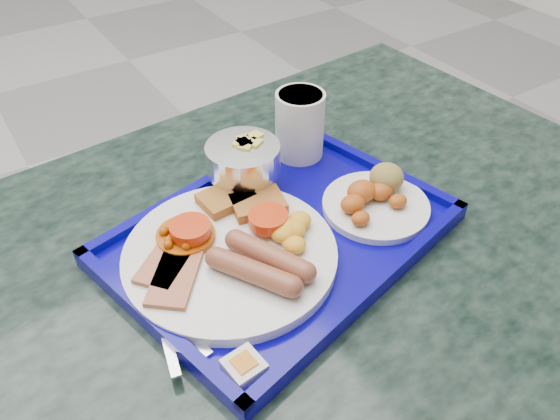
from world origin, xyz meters
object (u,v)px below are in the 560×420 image
object	(u,v)px
table	(283,329)
tray	(280,236)
main_plate	(235,247)
juice_cup	(300,123)
bread_plate	(376,198)
fruit_bowl	(243,159)

from	to	relation	value
table	tray	size ratio (longest dim) A/B	2.44
table	main_plate	size ratio (longest dim) A/B	4.43
main_plate	table	bearing A→B (deg)	-3.86
tray	juice_cup	world-z (taller)	juice_cup
tray	bread_plate	size ratio (longest dim) A/B	3.28
table	bread_plate	bearing A→B (deg)	-7.04
main_plate	fruit_bowl	xyz separation A→B (m)	(0.08, 0.12, 0.03)
table	main_plate	bearing A→B (deg)	176.14
tray	juice_cup	xyz separation A→B (m)	(0.13, 0.14, 0.06)
tray	fruit_bowl	distance (m)	0.13
bread_plate	fruit_bowl	world-z (taller)	fruit_bowl
tray	juice_cup	bearing A→B (deg)	47.58
juice_cup	bread_plate	bearing A→B (deg)	-84.78
table	main_plate	world-z (taller)	main_plate
main_plate	fruit_bowl	world-z (taller)	fruit_bowl
tray	main_plate	world-z (taller)	main_plate
juice_cup	table	bearing A→B (deg)	-130.52
fruit_bowl	table	bearing A→B (deg)	-95.51
tray	fruit_bowl	xyz separation A→B (m)	(0.01, 0.11, 0.05)
fruit_bowl	juice_cup	size ratio (longest dim) A/B	1.01
bread_plate	fruit_bowl	distance (m)	0.20
juice_cup	main_plate	bearing A→B (deg)	-143.94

